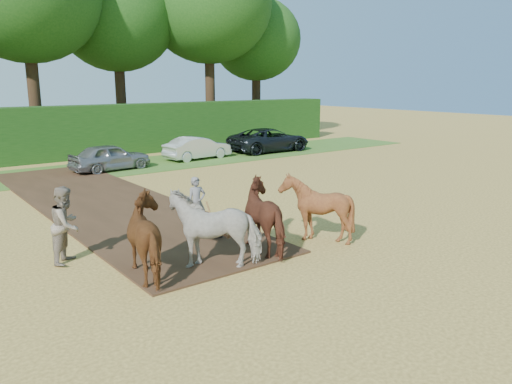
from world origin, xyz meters
name	(u,v)px	position (x,y,z in m)	size (l,w,h in m)	color
ground	(153,268)	(0.00, 0.00, 0.00)	(120.00, 120.00, 0.00)	gold
earth_strip	(105,203)	(1.50, 7.00, 0.03)	(4.50, 17.00, 0.05)	#472D1C
grass_verge	(16,179)	(0.00, 14.00, 0.01)	(50.00, 5.00, 0.03)	#38601E
spectator_near	(66,225)	(-1.45, 1.67, 0.95)	(0.93, 0.72, 1.90)	tan
plough_team	(242,221)	(2.21, -0.59, 0.93)	(6.34, 4.41, 1.87)	brown
parked_cars	(92,157)	(3.53, 13.95, 0.70)	(35.05, 3.05, 1.49)	silver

